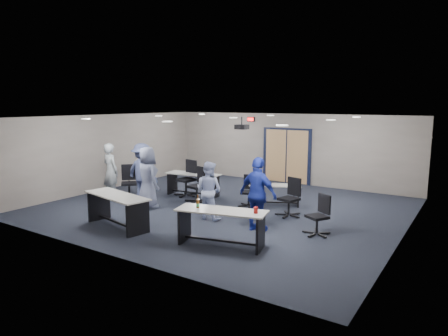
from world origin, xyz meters
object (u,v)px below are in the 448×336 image
Objects in this scene: person_plaid at (148,178)px; person_lightblue at (209,190)px; person_back at (142,171)px; table_back_right at (275,191)px; table_back_left at (193,180)px; person_gray at (111,171)px; chair_back_b at (197,185)px; chair_loose_left at (129,182)px; table_front_right at (221,221)px; person_navy at (258,194)px; table_front_left at (117,205)px; chair_back_a at (186,178)px; chair_back_c at (249,191)px; chair_back_d at (289,197)px; chair_loose_right at (317,215)px.

person_lightblue is at bearing -160.76° from person_plaid.
table_back_right is at bearing -157.01° from person_back.
person_gray is at bearing -143.68° from table_back_left.
chair_back_b is 2.30m from chair_loose_left.
person_gray and person_plaid have the same top height.
table_front_right is at bearing 132.30° from person_lightblue.
person_navy and person_back have the same top height.
table_front_left reaches higher than table_back_right.
person_gray is 1.00× the size of person_back.
table_front_right is 1.14× the size of person_gray.
chair_back_b is at bearing -21.71° from chair_back_a.
chair_back_d reaches higher than chair_back_c.
chair_loose_left is 0.61× the size of person_navy.
chair_back_b is 2.88m from person_gray.
chair_loose_left is 0.68m from person_gray.
table_back_left is at bearing -44.37° from person_lightblue.
person_plaid reaches higher than chair_back_a.
table_back_left is 2.85m from person_lightblue.
chair_back_b reaches higher than table_front_left.
chair_back_a is 1.09× the size of chair_back_b.
person_lightblue is 0.86× the size of person_navy.
person_gray is (-1.78, -1.66, 0.31)m from chair_back_a.
chair_back_a is 5.34m from chair_loose_right.
person_navy reaches higher than table_back_left.
person_plaid reaches higher than chair_back_b.
person_lightblue is at bearing -134.78° from table_back_right.
person_navy is (1.34, -1.91, 0.44)m from chair_back_c.
table_front_right is 1.14× the size of person_plaid.
person_navy reaches higher than table_front_left.
chair_back_b is 3.08m from chair_back_d.
person_plaid reaches higher than chair_loose_left.
chair_loose_left reaches higher than chair_back_d.
chair_loose_right is at bearing 36.84° from table_front_right.
table_back_right is at bearing 38.45° from chair_back_b.
person_navy is (3.63, -2.15, 0.40)m from table_back_left.
person_gray reaches higher than chair_back_d.
table_back_left is 1.75× the size of chair_loose_left.
person_gray is at bearing -176.13° from chair_back_c.
chair_back_b is at bearing 178.25° from chair_back_c.
table_front_right is at bearing -87.22° from chair_back_c.
chair_back_c is at bearing -176.57° from chair_back_d.
person_back is at bearing -136.48° from table_back_left.
table_back_right is 1.48× the size of chair_back_b.
table_back_right is 1.69× the size of chair_loose_right.
person_navy is at bearing -52.92° from chair_loose_left.
chair_back_a reaches higher than table_back_right.
person_back is (-3.95, -1.64, 0.48)m from table_back_right.
chair_back_a is at bearing -71.18° from person_plaid.
table_front_left is 2.26× the size of chair_back_c.
table_front_left is 1.98m from person_plaid.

